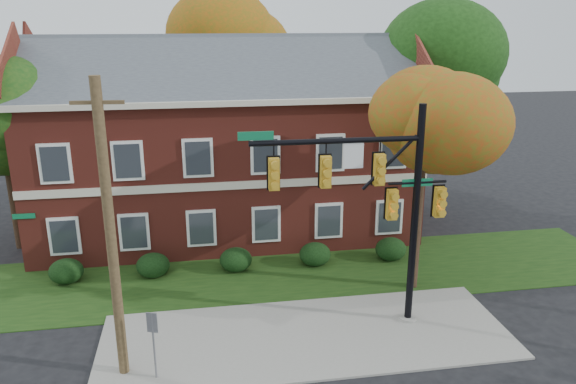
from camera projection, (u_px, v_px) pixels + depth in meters
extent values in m
plane|color=black|center=(313.00, 354.00, 18.40)|extent=(120.00, 120.00, 0.00)
cube|color=gray|center=(307.00, 336.00, 19.32)|extent=(14.00, 5.00, 0.08)
cube|color=#193811|center=(284.00, 274.00, 24.04)|extent=(30.00, 6.00, 0.04)
cube|color=maroon|center=(226.00, 163.00, 28.32)|extent=(18.00, 8.00, 7.00)
cube|color=beige|center=(224.00, 91.00, 27.24)|extent=(18.80, 8.80, 0.24)
cube|color=beige|center=(232.00, 185.00, 24.53)|extent=(18.00, 0.12, 0.35)
ellipsoid|color=black|center=(66.00, 271.00, 23.13)|extent=(1.40, 1.26, 1.05)
ellipsoid|color=black|center=(153.00, 265.00, 23.68)|extent=(1.40, 1.26, 1.05)
ellipsoid|color=black|center=(236.00, 260.00, 24.23)|extent=(1.40, 1.26, 1.05)
ellipsoid|color=black|center=(315.00, 254.00, 24.78)|extent=(1.40, 1.26, 1.05)
ellipsoid|color=black|center=(391.00, 249.00, 25.33)|extent=(1.40, 1.26, 1.05)
cylinder|color=black|center=(417.00, 221.00, 22.08)|extent=(0.36, 0.36, 5.76)
ellipsoid|color=red|center=(424.00, 131.00, 21.00)|extent=(4.25, 4.25, 3.60)
ellipsoid|color=red|center=(445.00, 116.00, 20.57)|extent=(3.50, 3.50, 3.00)
cylinder|color=black|center=(12.00, 190.00, 26.00)|extent=(0.36, 0.36, 5.76)
ellipsoid|color=#113E12|center=(0.00, 113.00, 24.92)|extent=(5.10, 5.10, 4.32)
ellipsoid|color=#113E12|center=(13.00, 100.00, 24.43)|extent=(4.20, 4.20, 3.60)
cylinder|color=black|center=(425.00, 150.00, 30.99)|extent=(0.36, 0.36, 7.04)
ellipsoid|color=#14320D|center=(431.00, 69.00, 29.67)|extent=(5.95, 5.95, 5.04)
ellipsoid|color=#14320D|center=(451.00, 58.00, 29.13)|extent=(4.90, 4.90, 4.20)
cylinder|color=black|center=(234.00, 126.00, 35.90)|extent=(0.36, 0.36, 7.68)
ellipsoid|color=#BD4F10|center=(232.00, 49.00, 34.46)|extent=(6.46, 6.46, 5.47)
ellipsoid|color=#BD4F10|center=(248.00, 39.00, 33.90)|extent=(5.32, 5.32, 4.56)
cylinder|color=gray|center=(408.00, 319.00, 20.35)|extent=(0.63, 0.63, 0.18)
cylinder|color=black|center=(415.00, 219.00, 19.19)|extent=(0.25, 0.25, 7.90)
cylinder|color=black|center=(337.00, 141.00, 17.92)|extent=(5.64, 0.22, 0.18)
cylinder|color=black|center=(417.00, 183.00, 18.80)|extent=(2.03, 0.11, 0.09)
cube|color=#BF8C1E|center=(274.00, 174.00, 17.92)|extent=(0.50, 0.34, 1.31)
cube|color=#BF8C1E|center=(326.00, 172.00, 18.18)|extent=(0.50, 0.34, 1.31)
cube|color=#BF8C1E|center=(379.00, 170.00, 18.45)|extent=(0.50, 0.34, 1.31)
cube|color=silver|center=(353.00, 156.00, 18.16)|extent=(0.68, 0.05, 0.85)
cube|color=#0D653C|center=(256.00, 136.00, 17.46)|extent=(1.13, 0.05, 0.27)
cube|color=#BF8C1E|center=(392.00, 205.00, 18.90)|extent=(0.50, 0.34, 1.31)
cube|color=#BF8C1E|center=(439.00, 202.00, 19.15)|extent=(0.50, 0.34, 1.31)
cube|color=#0D653C|center=(417.00, 183.00, 18.80)|extent=(1.07, 0.05, 0.26)
cylinder|color=#43331F|center=(111.00, 237.00, 16.02)|extent=(0.32, 0.32, 9.10)
cube|color=#43331F|center=(97.00, 102.00, 14.87)|extent=(1.42, 0.20, 0.10)
cylinder|color=slate|center=(154.00, 347.00, 16.76)|extent=(0.08, 0.08, 2.27)
cube|color=slate|center=(152.00, 323.00, 16.51)|extent=(0.33, 0.15, 0.64)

